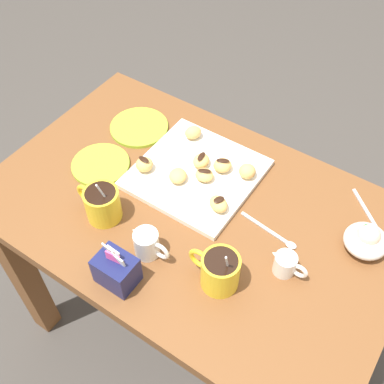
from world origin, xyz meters
The scene contains 26 objects.
ground_plane centered at (0.00, 0.00, 0.00)m, with size 8.00×8.00×0.00m, color #423D38.
dining_table centered at (0.00, 0.00, 0.60)m, with size 1.07×0.68×0.74m.
pastry_plate_square centered at (0.05, -0.10, 0.75)m, with size 0.31×0.31×0.02m, color white.
coffee_mug_yellow_left centered at (-0.17, 0.14, 0.79)m, with size 0.13×0.09×0.14m.
coffee_mug_yellow_right centered at (0.17, 0.14, 0.79)m, with size 0.13×0.09×0.14m.
cream_pitcher_white centered at (0.01, 0.17, 0.78)m, with size 0.10×0.06×0.07m.
sugar_caddy centered at (0.02, 0.27, 0.78)m, with size 0.09×0.07×0.11m.
ice_cream_bowl centered at (-0.41, -0.13, 0.78)m, with size 0.10×0.10×0.08m.
chocolate_sauce_pitcher centered at (-0.28, 0.04, 0.77)m, with size 0.09×0.05×0.06m.
saucer_lime_left centered at (0.30, -0.16, 0.75)m, with size 0.17×0.17×0.01m, color #9EC633.
saucer_lime_right centered at (0.30, 0.02, 0.75)m, with size 0.16×0.16×0.01m, color #9EC633.
loose_spoon_near_saucer centered at (-0.22, -0.04, 0.75)m, with size 0.16×0.03×0.01m.
loose_spoon_by_plate centered at (-0.40, -0.22, 0.75)m, with size 0.13×0.12×0.01m.
beignet_0 centered at (-0.07, -0.16, 0.78)m, with size 0.04×0.05×0.04m, color #E5B260.
beignet_1 centered at (0.18, -0.03, 0.78)m, with size 0.05×0.05×0.04m, color #E5B260.
chocolate_drizzle_1 centered at (0.18, -0.03, 0.80)m, with size 0.03×0.02×0.01m, color black.
beignet_2 centered at (0.06, -0.13, 0.77)m, with size 0.05×0.04×0.03m, color #E5B260.
chocolate_drizzle_2 centered at (0.06, -0.13, 0.79)m, with size 0.04×0.02×0.01m, color black.
beignet_3 centered at (0.00, -0.14, 0.78)m, with size 0.05×0.05×0.03m, color #E5B260.
chocolate_drizzle_3 centered at (0.00, -0.14, 0.79)m, with size 0.03×0.02×0.01m, color black.
beignet_4 centered at (0.14, -0.21, 0.78)m, with size 0.04×0.05×0.04m, color #E5B260.
beignet_5 centered at (0.02, -0.09, 0.77)m, with size 0.05×0.04×0.03m, color #E5B260.
chocolate_drizzle_5 centered at (0.02, -0.09, 0.79)m, with size 0.04×0.02×0.01m, color black.
beignet_6 centered at (0.08, -0.05, 0.77)m, with size 0.05×0.05×0.03m, color #E5B260.
beignet_7 centered at (-0.06, -0.03, 0.77)m, with size 0.04×0.06×0.03m, color #E5B260.
chocolate_drizzle_7 centered at (-0.06, -0.03, 0.79)m, with size 0.03×0.02×0.01m, color black.
Camera 1 is at (-0.42, 0.62, 1.70)m, focal length 44.08 mm.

